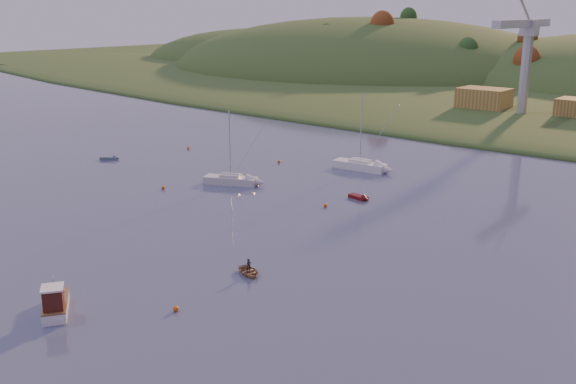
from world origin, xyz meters
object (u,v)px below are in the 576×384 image
Objects in this scene: sailboat_far at (360,165)px; red_tender at (362,198)px; fishing_boat at (56,301)px; canoe at (249,272)px; grey_dinghy at (113,158)px; sailboat_near at (231,179)px.

sailboat_far reaches higher than red_tender.
fishing_boat is 1.76× the size of red_tender.
fishing_boat is 1.94× the size of canoe.
canoe is 28.84m from red_tender.
fishing_boat is 17.69m from canoe.
canoe is 0.90× the size of red_tender.
red_tender is (9.66, -14.15, -0.54)m from sailboat_far.
sailboat_far is 42.12m from grey_dinghy.
grey_dinghy is at bearing 158.69° from sailboat_near.
fishing_boat is 0.50× the size of sailboat_far.
red_tender is at bearing -57.42° from fishing_boat.
sailboat_near reaches higher than canoe.
sailboat_near is at bearing -153.82° from red_tender.
canoe is at bearing -75.72° from sailboat_far.
fishing_boat reaches higher than grey_dinghy.
sailboat_far is at bearing 134.69° from red_tender.
sailboat_near is 21.87m from sailboat_far.
grey_dinghy is (-46.08, -7.01, 0.02)m from red_tender.
sailboat_far is (9.67, 19.62, 0.07)m from sailboat_near.
sailboat_near is 3.13× the size of red_tender.
sailboat_far reaches higher than grey_dinghy.
sailboat_near reaches higher than fishing_boat.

